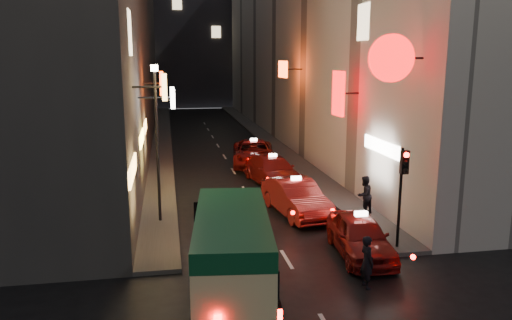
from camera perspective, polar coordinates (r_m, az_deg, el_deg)
building_left at (r=41.06m, az=-16.57°, el=14.43°), size 7.57×52.00×18.00m
building_right at (r=42.51m, az=6.15°, el=14.72°), size 7.98×52.00×18.00m
building_far at (r=73.01m, az=-7.42°, el=14.92°), size 30.00×10.00×22.00m
sidewalk_left at (r=41.31m, az=-10.69°, el=2.25°), size 1.50×52.00×0.15m
sidewalk_right at (r=42.08m, az=0.97°, el=2.62°), size 1.50×52.00×0.15m
minibus at (r=14.07m, az=-2.76°, el=-9.65°), size 2.60×5.84×2.43m
taxi_near at (r=17.44m, az=11.83°, el=-8.13°), size 2.52×5.28×1.80m
taxi_second at (r=21.46m, az=4.59°, el=-3.96°), size 3.12×5.86×1.94m
taxi_third at (r=26.64m, az=1.92°, el=-0.93°), size 3.05×5.67×1.88m
taxi_far at (r=31.22m, az=-0.26°, el=1.02°), size 3.06×5.93×1.97m
pedestrian_crossing at (r=15.15m, az=12.59°, el=-10.92°), size 0.44×0.63×1.79m
pedestrian_sidewalk at (r=21.49m, az=12.29°, el=-3.65°), size 0.82×0.72×1.85m
traffic_light at (r=17.57m, az=16.44°, el=-1.85°), size 0.26×0.43×3.50m
lamp_post at (r=20.00m, az=-11.26°, el=3.01°), size 0.28×0.28×6.22m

